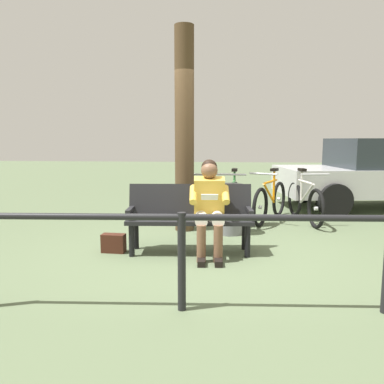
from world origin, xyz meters
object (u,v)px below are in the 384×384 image
litter_bin (230,209)px  bicycle_orange (270,201)px  bench (190,213)px  handbag (114,243)px  bicycle_purple (203,202)px  tree_trunk (184,131)px  person_reading (209,203)px  bicycle_blue (305,202)px  bicycle_red (233,202)px

litter_bin → bicycle_orange: size_ratio=0.50×
litter_bin → bicycle_orange: bearing=-125.9°
bench → handbag: size_ratio=5.44×
handbag → bicycle_purple: (-1.02, -1.96, 0.24)m
bench → tree_trunk: tree_trunk is taller
bench → handbag: bearing=4.7°
person_reading → tree_trunk: bearing=-75.1°
bicycle_blue → bicycle_red: size_ratio=0.99×
handbag → tree_trunk: 2.13m
tree_trunk → bicycle_orange: tree_trunk is taller
tree_trunk → bicycle_blue: bearing=-158.7°
handbag → tree_trunk: tree_trunk is taller
person_reading → bicycle_blue: bearing=-130.9°
bicycle_blue → bicycle_orange: (0.60, 0.00, 0.00)m
bench → bicycle_orange: bearing=-126.4°
handbag → bicycle_red: bearing=-127.9°
person_reading → bicycle_orange: bearing=-119.1°
bench → bicycle_red: bicycle_red is taller
litter_bin → bicycle_orange: (-0.71, -0.99, -0.03)m
person_reading → litter_bin: 1.20m
bench → bicycle_red: (-0.58, -1.84, -0.15)m
bench → bicycle_orange: (-1.24, -1.98, -0.15)m
bench → tree_trunk: (0.21, -1.18, 1.08)m
tree_trunk → bicycle_orange: (-1.44, -0.80, -1.22)m
person_reading → handbag: person_reading is taller
handbag → tree_trunk: (-0.77, -1.34, 1.46)m
person_reading → bicycle_red: (-0.32, -1.99, -0.31)m
bench → handbag: 1.06m
handbag → person_reading: bearing=-179.6°
handbag → bicycle_blue: (-2.81, -2.13, 0.24)m
litter_bin → bicycle_blue: bearing=-143.0°
bicycle_purple → bicycle_blue: bearing=116.9°
tree_trunk → bicycle_blue: tree_trunk is taller
handbag → bicycle_purple: bearing=-117.6°
litter_bin → bicycle_red: (-0.06, -0.85, -0.03)m
person_reading → bicycle_purple: (0.21, -1.95, -0.31)m
litter_bin → person_reading: bearing=76.9°
tree_trunk → bicycle_blue: size_ratio=1.90×
tree_trunk → person_reading: bearing=109.2°
person_reading → bench: bearing=-33.8°
tree_trunk → litter_bin: (-0.73, 0.19, -1.20)m
litter_bin → bicycle_purple: 0.94m
person_reading → bicycle_purple: person_reading is taller
bicycle_blue → bicycle_red: 1.26m
bench → tree_trunk: 1.61m
bench → litter_bin: 1.13m
bench → litter_bin: bench is taller
handbag → bicycle_red: size_ratio=0.18×
handbag → bicycle_purple: size_ratio=0.19×
bench → bicycle_orange: size_ratio=1.05×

